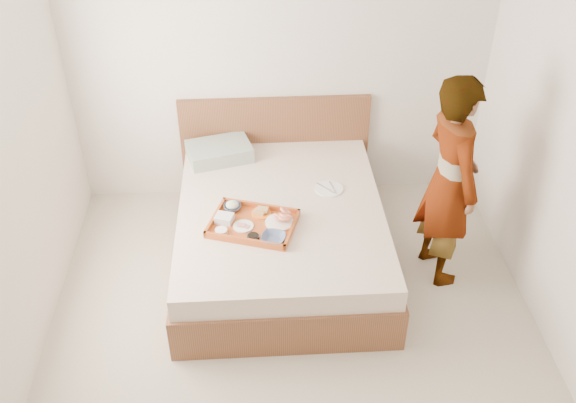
% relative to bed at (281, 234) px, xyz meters
% --- Properties ---
extents(ground, '(3.50, 4.00, 0.01)m').
position_rel_bed_xyz_m(ground, '(0.05, -1.00, -0.27)').
color(ground, '#BBB49E').
rests_on(ground, ground).
extents(wall_back, '(3.50, 0.01, 2.60)m').
position_rel_bed_xyz_m(wall_back, '(0.05, 1.00, 1.04)').
color(wall_back, silver).
rests_on(wall_back, ground).
extents(bed, '(1.65, 2.00, 0.53)m').
position_rel_bed_xyz_m(bed, '(0.00, 0.00, 0.00)').
color(bed, brown).
rests_on(bed, ground).
extents(headboard, '(1.65, 0.06, 0.95)m').
position_rel_bed_xyz_m(headboard, '(0.00, 0.97, 0.21)').
color(headboard, brown).
rests_on(headboard, ground).
extents(pillow, '(0.59, 0.48, 0.12)m').
position_rel_bed_xyz_m(pillow, '(-0.48, 0.73, 0.33)').
color(pillow, '#96AC98').
rests_on(pillow, bed).
extents(tray, '(0.71, 0.61, 0.06)m').
position_rel_bed_xyz_m(tray, '(-0.21, -0.23, 0.29)').
color(tray, '#B55115').
rests_on(tray, bed).
extents(prawn_plate, '(0.26, 0.26, 0.01)m').
position_rel_bed_xyz_m(prawn_plate, '(-0.02, -0.22, 0.29)').
color(prawn_plate, white).
rests_on(prawn_plate, tray).
extents(navy_bowl_big, '(0.22, 0.22, 0.04)m').
position_rel_bed_xyz_m(navy_bowl_big, '(-0.07, -0.42, 0.30)').
color(navy_bowl_big, navy).
rests_on(navy_bowl_big, tray).
extents(sauce_dish, '(0.11, 0.11, 0.03)m').
position_rel_bed_xyz_m(sauce_dish, '(-0.22, -0.39, 0.30)').
color(sauce_dish, black).
rests_on(sauce_dish, tray).
extents(meat_plate, '(0.19, 0.19, 0.01)m').
position_rel_bed_xyz_m(meat_plate, '(-0.28, -0.25, 0.29)').
color(meat_plate, white).
rests_on(meat_plate, tray).
extents(bread_plate, '(0.19, 0.19, 0.01)m').
position_rel_bed_xyz_m(bread_plate, '(-0.15, -0.10, 0.29)').
color(bread_plate, orange).
rests_on(bread_plate, tray).
extents(salad_bowl, '(0.17, 0.17, 0.04)m').
position_rel_bed_xyz_m(salad_bowl, '(-0.37, -0.03, 0.30)').
color(salad_bowl, navy).
rests_on(salad_bowl, tray).
extents(plastic_tub, '(0.15, 0.14, 0.06)m').
position_rel_bed_xyz_m(plastic_tub, '(-0.42, -0.18, 0.31)').
color(plastic_tub, silver).
rests_on(plastic_tub, tray).
extents(cheese_round, '(0.11, 0.11, 0.03)m').
position_rel_bed_xyz_m(cheese_round, '(-0.44, -0.31, 0.30)').
color(cheese_round, white).
rests_on(cheese_round, tray).
extents(dinner_plate, '(0.29, 0.29, 0.01)m').
position_rel_bed_xyz_m(dinner_plate, '(0.39, 0.21, 0.27)').
color(dinner_plate, white).
rests_on(dinner_plate, bed).
extents(person, '(0.52, 0.68, 1.67)m').
position_rel_bed_xyz_m(person, '(1.21, -0.18, 0.57)').
color(person, beige).
rests_on(person, ground).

